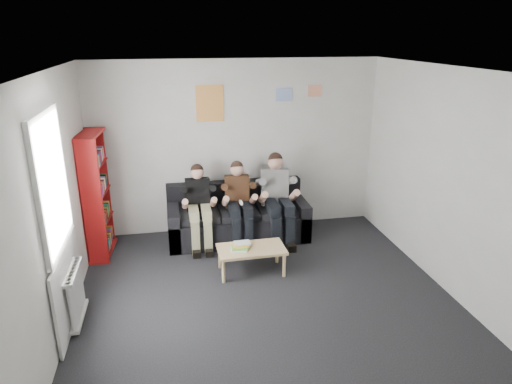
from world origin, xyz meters
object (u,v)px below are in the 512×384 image
coffee_table (251,251)px  person_right (278,199)px  person_left (199,207)px  bookshelf (97,195)px  sofa (237,219)px  person_middle (239,204)px

coffee_table → person_right: person_right is taller
coffee_table → person_left: bearing=121.9°
person_left → bookshelf: bearing=177.6°
sofa → coffee_table: sofa is taller
sofa → person_right: (0.60, -0.20, 0.37)m
person_middle → person_right: size_ratio=0.93×
sofa → person_left: bearing=-162.1°
bookshelf → person_right: 2.63m
coffee_table → person_left: 1.18m
sofa → person_right: size_ratio=1.59×
sofa → bookshelf: bookshelf is taller
sofa → person_middle: size_ratio=1.72×
person_right → person_middle: bearing=-171.0°
bookshelf → person_middle: size_ratio=1.43×
person_left → person_right: person_right is taller
bookshelf → person_right: size_ratio=1.33×
person_right → sofa: bearing=171.0°
sofa → bookshelf: 2.11m
bookshelf → person_middle: 2.04m
person_left → coffee_table: bearing=-58.8°
person_left → person_right: (1.19, -0.01, 0.04)m
person_left → person_middle: (0.60, -0.00, 0.01)m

